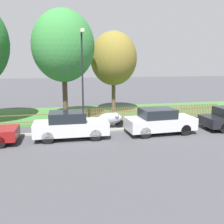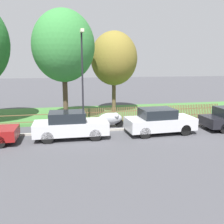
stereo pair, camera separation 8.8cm
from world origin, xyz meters
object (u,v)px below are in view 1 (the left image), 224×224
at_px(parked_car_navy_estate, 159,121).
at_px(tree_mid_park, 114,59).
at_px(covered_motorcycle, 111,119).
at_px(street_lamp, 82,70).
at_px(parked_car_black_saloon, 70,125).
at_px(tree_behind_motorcycle, 63,46).

distance_m(parked_car_navy_estate, tree_mid_park, 8.43).
bearing_deg(tree_mid_park, covered_motorcycle, -104.25).
distance_m(tree_mid_park, street_lamp, 6.61).
relative_size(covered_motorcycle, street_lamp, 0.29).
bearing_deg(parked_car_navy_estate, parked_car_black_saloon, 176.93).
xyz_separation_m(tree_mid_park, street_lamp, (-3.24, -5.71, -0.78)).
distance_m(covered_motorcycle, tree_behind_motorcycle, 6.39).
distance_m(parked_car_navy_estate, tree_behind_motorcycle, 8.81).
xyz_separation_m(parked_car_navy_estate, street_lamp, (-4.54, 1.65, 3.11)).
height_order(covered_motorcycle, tree_behind_motorcycle, tree_behind_motorcycle).
xyz_separation_m(tree_behind_motorcycle, tree_mid_park, (4.28, 2.44, -0.83)).
relative_size(parked_car_navy_estate, covered_motorcycle, 2.38).
bearing_deg(street_lamp, tree_behind_motorcycle, 107.64).
bearing_deg(parked_car_navy_estate, covered_motorcycle, 139.94).
distance_m(parked_car_navy_estate, street_lamp, 5.75).
bearing_deg(parked_car_black_saloon, tree_mid_park, 61.23).
height_order(parked_car_black_saloon, parked_car_navy_estate, parked_car_black_saloon).
bearing_deg(covered_motorcycle, street_lamp, -164.54).
distance_m(parked_car_black_saloon, street_lamp, 3.60).
relative_size(tree_mid_park, street_lamp, 1.11).
relative_size(tree_behind_motorcycle, tree_mid_park, 1.16).
relative_size(parked_car_navy_estate, tree_behind_motorcycle, 0.52).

